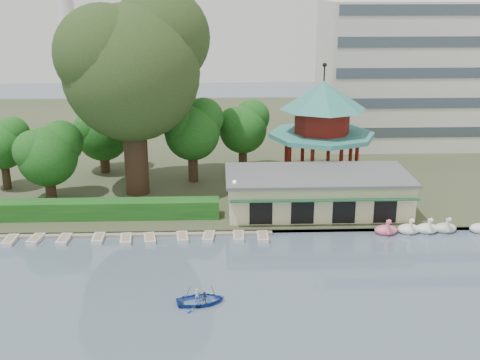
{
  "coord_description": "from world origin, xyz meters",
  "views": [
    {
      "loc": [
        0.06,
        -35.55,
        22.4
      ],
      "look_at": [
        2.0,
        18.0,
        5.0
      ],
      "focal_mm": 45.0,
      "sensor_mm": 36.0,
      "label": 1
    }
  ],
  "objects_px": {
    "boathouse": "(317,192)",
    "dock": "(92,233)",
    "pavilion": "(322,121)",
    "rowboat_with_passengers": "(201,297)",
    "big_tree": "(133,62)"
  },
  "relations": [
    {
      "from": "pavilion",
      "to": "rowboat_with_passengers",
      "type": "distance_m",
      "value": 31.85
    },
    {
      "from": "big_tree",
      "to": "rowboat_with_passengers",
      "type": "bearing_deg",
      "value": -73.01
    },
    {
      "from": "dock",
      "to": "pavilion",
      "type": "height_order",
      "value": "pavilion"
    },
    {
      "from": "boathouse",
      "to": "dock",
      "type": "bearing_deg",
      "value": -167.76
    },
    {
      "from": "boathouse",
      "to": "big_tree",
      "type": "distance_m",
      "value": 23.38
    },
    {
      "from": "boathouse",
      "to": "big_tree",
      "type": "height_order",
      "value": "big_tree"
    },
    {
      "from": "pavilion",
      "to": "rowboat_with_passengers",
      "type": "relative_size",
      "value": 2.4
    },
    {
      "from": "dock",
      "to": "big_tree",
      "type": "distance_m",
      "value": 18.62
    },
    {
      "from": "boathouse",
      "to": "pavilion",
      "type": "bearing_deg",
      "value": 78.72
    },
    {
      "from": "pavilion",
      "to": "dock",
      "type": "bearing_deg",
      "value": -148.34
    },
    {
      "from": "dock",
      "to": "rowboat_with_passengers",
      "type": "xyz_separation_m",
      "value": [
        10.61,
        -13.25,
        0.4
      ]
    },
    {
      "from": "dock",
      "to": "pavilion",
      "type": "xyz_separation_m",
      "value": [
        24.0,
        14.8,
        7.36
      ]
    },
    {
      "from": "dock",
      "to": "boathouse",
      "type": "relative_size",
      "value": 1.83
    },
    {
      "from": "boathouse",
      "to": "rowboat_with_passengers",
      "type": "bearing_deg",
      "value": -122.29
    },
    {
      "from": "dock",
      "to": "pavilion",
      "type": "relative_size",
      "value": 2.52
    }
  ]
}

